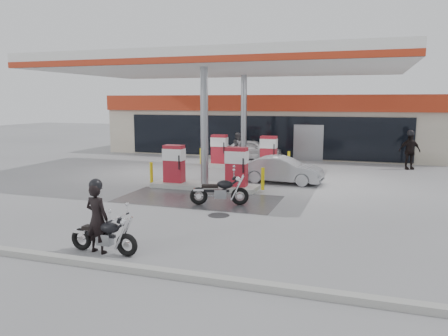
{
  "coord_description": "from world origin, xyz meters",
  "views": [
    {
      "loc": [
        6.44,
        -14.9,
        3.67
      ],
      "look_at": [
        1.46,
        0.17,
        1.2
      ],
      "focal_mm": 35.0,
      "sensor_mm": 36.0,
      "label": 1
    }
  ],
  "objects_px": {
    "attendant": "(238,146)",
    "parked_car_left": "(165,143)",
    "main_motorcycle": "(105,236)",
    "biker_walking": "(410,151)",
    "sedan_white": "(252,150)",
    "parked_car_right": "(336,150)",
    "hatchback_silver": "(282,170)",
    "biker_main": "(97,218)",
    "pump_island_near": "(205,172)",
    "parked_motorcycle": "(220,192)",
    "pump_island_far": "(244,155)"
  },
  "relations": [
    {
      "from": "pump_island_near",
      "to": "main_motorcycle",
      "type": "bearing_deg",
      "value": -86.31
    },
    {
      "from": "sedan_white",
      "to": "hatchback_silver",
      "type": "height_order",
      "value": "sedan_white"
    },
    {
      "from": "sedan_white",
      "to": "parked_car_right",
      "type": "height_order",
      "value": "sedan_white"
    },
    {
      "from": "main_motorcycle",
      "to": "biker_walking",
      "type": "distance_m",
      "value": 18.27
    },
    {
      "from": "biker_main",
      "to": "pump_island_near",
      "type": "bearing_deg",
      "value": -79.64
    },
    {
      "from": "pump_island_near",
      "to": "parked_car_left",
      "type": "distance_m",
      "value": 14.25
    },
    {
      "from": "pump_island_far",
      "to": "parked_car_right",
      "type": "bearing_deg",
      "value": 53.13
    },
    {
      "from": "attendant",
      "to": "parked_car_left",
      "type": "relative_size",
      "value": 0.45
    },
    {
      "from": "parked_motorcycle",
      "to": "biker_main",
      "type": "bearing_deg",
      "value": -119.36
    },
    {
      "from": "parked_motorcycle",
      "to": "pump_island_far",
      "type": "bearing_deg",
      "value": 83.67
    },
    {
      "from": "biker_main",
      "to": "attendant",
      "type": "height_order",
      "value": "biker_main"
    },
    {
      "from": "hatchback_silver",
      "to": "biker_walking",
      "type": "height_order",
      "value": "biker_walking"
    },
    {
      "from": "biker_main",
      "to": "parked_car_left",
      "type": "xyz_separation_m",
      "value": [
        -8.02,
        20.18,
        -0.3
      ]
    },
    {
      "from": "pump_island_far",
      "to": "hatchback_silver",
      "type": "distance_m",
      "value": 4.76
    },
    {
      "from": "parked_motorcycle",
      "to": "attendant",
      "type": "distance_m",
      "value": 11.74
    },
    {
      "from": "pump_island_near",
      "to": "biker_walking",
      "type": "height_order",
      "value": "biker_walking"
    },
    {
      "from": "parked_car_left",
      "to": "biker_main",
      "type": "bearing_deg",
      "value": -135.77
    },
    {
      "from": "sedan_white",
      "to": "pump_island_near",
      "type": "bearing_deg",
      "value": 179.89
    },
    {
      "from": "sedan_white",
      "to": "parked_car_right",
      "type": "relative_size",
      "value": 1.02
    },
    {
      "from": "pump_island_far",
      "to": "biker_walking",
      "type": "relative_size",
      "value": 2.6
    },
    {
      "from": "pump_island_near",
      "to": "hatchback_silver",
      "type": "relative_size",
      "value": 1.42
    },
    {
      "from": "hatchback_silver",
      "to": "biker_walking",
      "type": "bearing_deg",
      "value": -39.6
    },
    {
      "from": "pump_island_near",
      "to": "parked_motorcycle",
      "type": "bearing_deg",
      "value": -58.87
    },
    {
      "from": "attendant",
      "to": "parked_motorcycle",
      "type": "bearing_deg",
      "value": -177.92
    },
    {
      "from": "sedan_white",
      "to": "hatchback_silver",
      "type": "distance_m",
      "value": 7.71
    },
    {
      "from": "biker_main",
      "to": "parked_car_right",
      "type": "distance_m",
      "value": 20.61
    },
    {
      "from": "parked_motorcycle",
      "to": "main_motorcycle",
      "type": "bearing_deg",
      "value": -117.47
    },
    {
      "from": "pump_island_near",
      "to": "biker_main",
      "type": "distance_m",
      "value": 8.19
    },
    {
      "from": "pump_island_far",
      "to": "biker_main",
      "type": "height_order",
      "value": "pump_island_far"
    },
    {
      "from": "attendant",
      "to": "pump_island_far",
      "type": "bearing_deg",
      "value": -169.25
    },
    {
      "from": "sedan_white",
      "to": "parked_car_right",
      "type": "distance_m",
      "value": 5.62
    },
    {
      "from": "main_motorcycle",
      "to": "parked_car_left",
      "type": "xyz_separation_m",
      "value": [
        -8.21,
        20.18,
        0.13
      ]
    },
    {
      "from": "parked_car_left",
      "to": "biker_walking",
      "type": "xyz_separation_m",
      "value": [
        16.27,
        -3.8,
        0.43
      ]
    },
    {
      "from": "parked_motorcycle",
      "to": "hatchback_silver",
      "type": "xyz_separation_m",
      "value": [
        1.28,
        4.82,
        0.12
      ]
    },
    {
      "from": "main_motorcycle",
      "to": "parked_car_right",
      "type": "bearing_deg",
      "value": 80.36
    },
    {
      "from": "parked_car_right",
      "to": "biker_walking",
      "type": "relative_size",
      "value": 1.87
    },
    {
      "from": "attendant",
      "to": "hatchback_silver",
      "type": "bearing_deg",
      "value": -160.08
    },
    {
      "from": "pump_island_far",
      "to": "sedan_white",
      "type": "bearing_deg",
      "value": 96.63
    },
    {
      "from": "parked_motorcycle",
      "to": "parked_car_right",
      "type": "xyz_separation_m",
      "value": [
        2.92,
        14.62,
        0.04
      ]
    },
    {
      "from": "pump_island_far",
      "to": "biker_main",
      "type": "xyz_separation_m",
      "value": [
        0.34,
        -14.18,
        0.15
      ]
    },
    {
      "from": "pump_island_near",
      "to": "main_motorcycle",
      "type": "xyz_separation_m",
      "value": [
        0.53,
        -8.18,
        -0.29
      ]
    },
    {
      "from": "parked_car_left",
      "to": "parked_car_right",
      "type": "xyz_separation_m",
      "value": [
        12.18,
        0.0,
        -0.04
      ]
    },
    {
      "from": "parked_motorcycle",
      "to": "attendant",
      "type": "height_order",
      "value": "attendant"
    },
    {
      "from": "attendant",
      "to": "hatchback_silver",
      "type": "relative_size",
      "value": 0.47
    },
    {
      "from": "sedan_white",
      "to": "hatchback_silver",
      "type": "relative_size",
      "value": 1.04
    },
    {
      "from": "biker_main",
      "to": "hatchback_silver",
      "type": "xyz_separation_m",
      "value": [
        2.53,
        10.38,
        -0.26
      ]
    },
    {
      "from": "main_motorcycle",
      "to": "biker_main",
      "type": "bearing_deg",
      "value": -178.93
    },
    {
      "from": "hatchback_silver",
      "to": "attendant",
      "type": "bearing_deg",
      "value": 35.28
    },
    {
      "from": "pump_island_far",
      "to": "parked_car_right",
      "type": "distance_m",
      "value": 7.5
    },
    {
      "from": "main_motorcycle",
      "to": "biker_main",
      "type": "distance_m",
      "value": 0.48
    }
  ]
}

